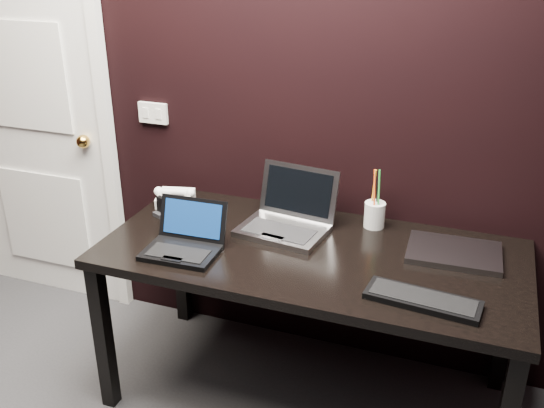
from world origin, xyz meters
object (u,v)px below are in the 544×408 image
(closed_laptop, at_px, (454,253))
(desk, at_px, (310,267))
(silver_laptop, at_px, (287,219))
(pen_cup, at_px, (375,214))
(mobile_phone, at_px, (161,209))
(netbook, at_px, (184,242))
(door, at_px, (31,115))
(ext_keyboard, at_px, (423,300))
(desk_phone, at_px, (175,198))

(closed_laptop, bearing_deg, desk, -164.51)
(silver_laptop, relative_size, pen_cup, 1.50)
(silver_laptop, distance_m, mobile_phone, 0.58)
(pen_cup, bearing_deg, closed_laptop, -23.00)
(netbook, distance_m, silver_laptop, 0.46)
(door, height_order, ext_keyboard, door)
(ext_keyboard, distance_m, desk_phone, 1.28)
(netbook, height_order, closed_laptop, netbook)
(door, xyz_separation_m, ext_keyboard, (2.12, -0.61, -0.29))
(door, distance_m, mobile_phone, 1.00)
(door, xyz_separation_m, desk_phone, (0.92, -0.16, -0.27))
(desk, xyz_separation_m, desk_phone, (-0.73, 0.21, 0.11))
(ext_keyboard, distance_m, closed_laptop, 0.39)
(closed_laptop, bearing_deg, door, 174.18)
(door, relative_size, closed_laptop, 5.76)
(silver_laptop, height_order, desk_phone, silver_laptop)
(netbook, height_order, silver_laptop, silver_laptop)
(desk_phone, bearing_deg, desk, -16.12)
(desk, xyz_separation_m, closed_laptop, (0.55, 0.15, 0.09))
(netbook, distance_m, desk_phone, 0.47)
(door, bearing_deg, mobile_phone, -17.92)
(desk_phone, height_order, mobile_phone, mobile_phone)
(mobile_phone, bearing_deg, desk, -6.14)
(closed_laptop, bearing_deg, ext_keyboard, -100.67)
(ext_keyboard, bearing_deg, closed_laptop, 79.33)
(netbook, relative_size, ext_keyboard, 0.74)
(door, height_order, desk_phone, door)
(door, distance_m, closed_laptop, 2.23)
(silver_laptop, distance_m, desk_phone, 0.58)
(netbook, relative_size, closed_laptop, 0.81)
(silver_laptop, bearing_deg, mobile_phone, -173.66)
(desk, bearing_deg, closed_laptop, 15.49)
(netbook, distance_m, mobile_phone, 0.36)
(ext_keyboard, relative_size, pen_cup, 1.53)
(ext_keyboard, height_order, pen_cup, pen_cup)
(desk_phone, bearing_deg, pen_cup, 5.52)
(ext_keyboard, relative_size, desk_phone, 2.01)
(netbook, height_order, desk_phone, netbook)
(netbook, relative_size, desk_phone, 1.49)
(mobile_phone, bearing_deg, door, 162.08)
(door, height_order, desk, door)
(closed_laptop, xyz_separation_m, pen_cup, (-0.35, 0.15, 0.05))
(netbook, distance_m, ext_keyboard, 0.95)
(desk, distance_m, pen_cup, 0.38)
(desk, bearing_deg, door, 167.18)
(desk_phone, bearing_deg, mobile_phone, -91.07)
(desk, xyz_separation_m, ext_keyboard, (0.47, -0.24, 0.09))
(door, bearing_deg, desk, -12.82)
(closed_laptop, distance_m, mobile_phone, 1.28)
(closed_laptop, bearing_deg, netbook, -161.95)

